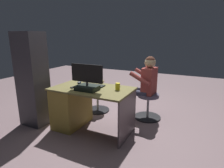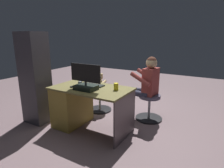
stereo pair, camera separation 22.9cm
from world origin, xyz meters
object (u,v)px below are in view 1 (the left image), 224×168
Objects in this scene: keyboard at (92,85)px; visitor_chair at (148,104)px; office_chair_teddy at (98,98)px; teddy_bear at (98,82)px; desk at (76,105)px; monitor at (87,82)px; computer_mouse at (79,83)px; tv_remote at (74,87)px; cup at (118,87)px; person at (144,82)px.

keyboard is 1.15m from visitor_chair.
office_chair_teddy is 1.49× the size of teddy_bear.
desk is 0.58m from monitor.
tv_remote is at bearing 107.07° from computer_mouse.
visitor_chair is (-1.04, -0.71, -0.47)m from computer_mouse.
visitor_chair is at bearing -110.10° from cup.
desk is 1.34m from visitor_chair.
cup reaches higher than tv_remote.
keyboard is at bearing 175.73° from computer_mouse.
tv_remote is 0.30× the size of visitor_chair.
office_chair_teddy is at bearing -88.54° from desk.
tv_remote is at bearing 94.51° from teddy_bear.
keyboard is at bearing -153.25° from desk.
teddy_bear is at bearing -88.56° from desk.
monitor is at bearing 104.57° from keyboard.
desk is at bearing -58.47° from tv_remote.
cup is at bearing 75.93° from person.
keyboard is at bearing -5.40° from cup.
computer_mouse is 0.62m from teddy_bear.
office_chair_teddy is at bearing 5.91° from visitor_chair.
cup is 1.03m from teddy_bear.
computer_mouse is at bearing 89.40° from teddy_bear.
keyboard is 0.82m from office_chair_teddy.
desk is at bearing 6.35° from cup.
tv_remote reaches higher than visitor_chair.
computer_mouse is 0.88× the size of cup.
person is at bearing -129.60° from tv_remote.
desk is 0.79m from teddy_bear.
monitor is at bearing 174.70° from tv_remote.
person is at bearing 5.91° from visitor_chair.
person is (-0.19, -0.76, -0.07)m from cup.
monitor is 0.46× the size of person.
monitor is at bearing 111.10° from office_chair_teddy.
visitor_chair is (-1.02, -0.85, -0.12)m from desk.
person is (-0.93, -0.85, 0.31)m from desk.
computer_mouse is at bearing -69.31° from tv_remote.
visitor_chair is (-0.70, -0.99, -0.58)m from monitor.
office_chair_teddy is 1.04m from visitor_chair.
visitor_chair is at bearing -136.49° from keyboard.
monitor is 3.58× the size of tv_remote.
person is at bearing -137.65° from desk.
computer_mouse is 0.25m from tv_remote.
person is at bearing -121.79° from monitor.
visitor_chair is at bearing -140.01° from desk.
computer_mouse reaches higher than tv_remote.
cup is 0.23× the size of office_chair_teddy.
monitor is at bearing 27.39° from cup.
office_chair_teddy is at bearing -41.39° from cup.
computer_mouse is at bearing -80.28° from desk.
tv_remote is at bearing 44.23° from visitor_chair.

